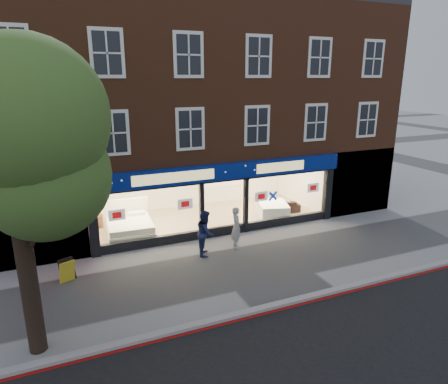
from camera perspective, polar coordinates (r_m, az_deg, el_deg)
ground at (r=15.43m, az=4.58°, el=-10.08°), size 120.00×120.00×0.00m
kerb_line at (r=13.11m, az=11.10°, el=-15.44°), size 60.00×0.10×0.01m
kerb_stone at (r=13.22m, az=10.62°, el=-14.84°), size 60.00×0.25×0.12m
showroom_floor at (r=19.82m, az=-2.48°, el=-3.78°), size 11.00×4.50×0.10m
building at (r=20.21m, az=-4.53°, el=15.74°), size 19.00×8.26×10.30m
street_tree at (r=10.21m, az=-28.57°, el=3.62°), size 4.00×3.20×6.60m
display_bed at (r=18.02m, az=-13.35°, el=-4.86°), size 2.11×2.49×1.36m
bedside_table at (r=19.39m, az=-17.62°, el=-3.99°), size 0.54×0.54×0.55m
mattress_stack at (r=20.03m, az=6.96°, el=-2.50°), size 1.81×2.04×0.68m
sofa at (r=20.61m, az=7.92°, el=-2.10°), size 2.10×0.96×0.60m
a_board at (r=14.94m, az=-21.50°, el=-10.40°), size 0.62×0.51×0.82m
pedestrian_grey at (r=16.38m, az=1.77°, el=-5.08°), size 0.51×0.70×1.75m
pedestrian_blue at (r=15.77m, az=-2.66°, el=-5.82°), size 0.96×1.07×1.81m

